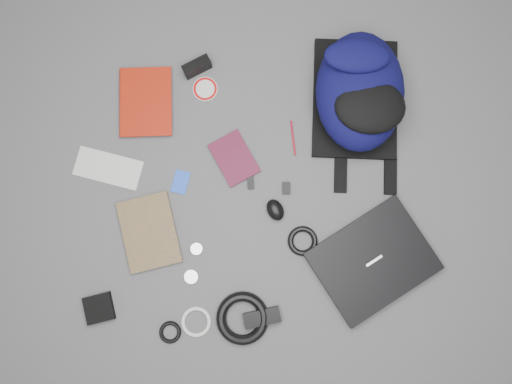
{
  "coord_description": "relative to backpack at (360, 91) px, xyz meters",
  "views": [
    {
      "loc": [
        -0.02,
        -0.2,
        1.78
      ],
      "look_at": [
        0.0,
        0.0,
        0.02
      ],
      "focal_mm": 35.0,
      "sensor_mm": 36.0,
      "label": 1
    }
  ],
  "objects": [
    {
      "name": "headphone_right",
      "position": [
        -0.66,
        -0.57,
        -0.09
      ],
      "size": [
        0.05,
        0.05,
        0.01
      ],
      "primitive_type": "cylinder",
      "rotation": [
        0.0,
        0.0,
        0.02
      ],
      "color": "silver",
      "rests_on": "ground"
    },
    {
      "name": "pen_red",
      "position": [
        -0.24,
        -0.12,
        -0.1
      ],
      "size": [
        0.01,
        0.13,
        0.01
      ],
      "primitive_type": "cylinder",
      "rotation": [
        1.57,
        0.0,
        -0.01
      ],
      "color": "maroon",
      "rests_on": "ground"
    },
    {
      "name": "usb_silver",
      "position": [
        -0.47,
        -0.23,
        -0.1
      ],
      "size": [
        0.03,
        0.05,
        0.01
      ],
      "primitive_type": "cube",
      "rotation": [
        0.0,
        0.0,
        -0.27
      ],
      "color": "silver",
      "rests_on": "ground"
    },
    {
      "name": "comic_book",
      "position": [
        -0.88,
        -0.41,
        -0.09
      ],
      "size": [
        0.22,
        0.28,
        0.02
      ],
      "primitive_type": "imported",
      "rotation": [
        0.0,
        0.0,
        0.13
      ],
      "color": "#C69C0E",
      "rests_on": "ground"
    },
    {
      "name": "earbud_coil",
      "position": [
        -0.75,
        -0.75,
        -0.09
      ],
      "size": [
        0.1,
        0.1,
        0.01
      ],
      "primitive_type": "torus",
      "rotation": [
        0.0,
        0.0,
        -0.38
      ],
      "color": "black",
      "rests_on": "ground"
    },
    {
      "name": "power_cord_coil",
      "position": [
        -0.5,
        -0.73,
        -0.08
      ],
      "size": [
        0.2,
        0.2,
        0.04
      ],
      "primitive_type": "torus",
      "rotation": [
        0.0,
        0.0,
        -0.09
      ],
      "color": "black",
      "rests_on": "ground"
    },
    {
      "name": "dvd_case",
      "position": [
        -0.46,
        -0.16,
        -0.09
      ],
      "size": [
        0.18,
        0.21,
        0.01
      ],
      "primitive_type": "cube",
      "rotation": [
        0.0,
        0.0,
        0.39
      ],
      "color": "#3E0C1D",
      "rests_on": "ground"
    },
    {
      "name": "ground",
      "position": [
        -0.4,
        -0.3,
        -0.1
      ],
      "size": [
        4.0,
        4.0,
        0.0
      ],
      "primitive_type": "plane",
      "color": "#4F4F51",
      "rests_on": "ground"
    },
    {
      "name": "mouse",
      "position": [
        -0.34,
        -0.37,
        -0.08
      ],
      "size": [
        0.08,
        0.09,
        0.04
      ],
      "primitive_type": "ellipsoid",
      "rotation": [
        0.0,
        0.0,
        0.34
      ],
      "color": "black",
      "rests_on": "ground"
    },
    {
      "name": "sticker_disc",
      "position": [
        -0.54,
        0.11,
        -0.1
      ],
      "size": [
        0.12,
        0.12,
        0.0
      ],
      "primitive_type": "cylinder",
      "rotation": [
        0.0,
        0.0,
        0.32
      ],
      "color": "silver",
      "rests_on": "ground"
    },
    {
      "name": "cable_coil",
      "position": [
        -0.25,
        -0.49,
        -0.09
      ],
      "size": [
        0.13,
        0.13,
        0.02
      ],
      "primitive_type": "torus",
      "rotation": [
        0.0,
        0.0,
        -0.24
      ],
      "color": "black",
      "rests_on": "ground"
    },
    {
      "name": "power_brick",
      "position": [
        -0.43,
        -0.73,
        -0.08
      ],
      "size": [
        0.13,
        0.07,
        0.03
      ],
      "primitive_type": "cube",
      "rotation": [
        0.0,
        0.0,
        0.09
      ],
      "color": "black",
      "rests_on": "ground"
    },
    {
      "name": "headphone_left",
      "position": [
        -0.63,
        -0.47,
        -0.09
      ],
      "size": [
        0.05,
        0.05,
        0.01
      ],
      "primitive_type": "cylinder",
      "rotation": [
        0.0,
        0.0,
        0.24
      ],
      "color": "silver",
      "rests_on": "ground"
    },
    {
      "name": "id_badge",
      "position": [
        -0.66,
        -0.23,
        -0.1
      ],
      "size": [
        0.08,
        0.1,
        0.0
      ],
      "primitive_type": "cube",
      "rotation": [
        0.0,
        0.0,
        -0.35
      ],
      "color": "blue",
      "rests_on": "ground"
    },
    {
      "name": "textbook_red",
      "position": [
        -0.85,
        0.09,
        -0.09
      ],
      "size": [
        0.21,
        0.27,
        0.03
      ],
      "primitive_type": "imported",
      "rotation": [
        0.0,
        0.0,
        -0.09
      ],
      "color": "#931708",
      "rests_on": "ground"
    },
    {
      "name": "usb_black",
      "position": [
        -0.41,
        -0.25,
        -0.09
      ],
      "size": [
        0.03,
        0.06,
        0.01
      ],
      "primitive_type": "cube",
      "rotation": [
        0.0,
        0.0,
        -0.07
      ],
      "color": "black",
      "rests_on": "ground"
    },
    {
      "name": "key_fob",
      "position": [
        -0.29,
        -0.29,
        -0.09
      ],
      "size": [
        0.03,
        0.05,
        0.01
      ],
      "primitive_type": "cube",
      "rotation": [
        0.0,
        0.0,
        -0.12
      ],
      "color": "black",
      "rests_on": "ground"
    },
    {
      "name": "backpack",
      "position": [
        0.0,
        0.0,
        0.0
      ],
      "size": [
        0.4,
        0.52,
        0.2
      ],
      "primitive_type": null,
      "rotation": [
        0.0,
        0.0,
        -0.16
      ],
      "color": "black",
      "rests_on": "ground"
    },
    {
      "name": "white_cable_coil",
      "position": [
        -0.66,
        -0.72,
        -0.09
      ],
      "size": [
        0.13,
        0.13,
        0.01
      ],
      "primitive_type": "torus",
      "rotation": [
        0.0,
        0.0,
        -0.3
      ],
      "color": "silver",
      "rests_on": "ground"
    },
    {
      "name": "laptop",
      "position": [
        -0.02,
        -0.59,
        -0.08
      ],
      "size": [
        0.48,
        0.44,
        0.04
      ],
      "primitive_type": "cube",
      "rotation": [
        0.0,
        0.0,
        0.45
      ],
      "color": "black",
      "rests_on": "ground"
    },
    {
      "name": "envelope",
      "position": [
        -0.92,
        -0.15,
        -0.1
      ],
      "size": [
        0.26,
        0.19,
        0.0
      ],
      "primitive_type": "cube",
      "rotation": [
        0.0,
        0.0,
        -0.37
      ],
      "color": "silver",
      "rests_on": "ground"
    },
    {
      "name": "pen_teal",
      "position": [
        -0.43,
        -0.14,
        -0.1
      ],
      "size": [
        0.03,
        0.12,
        0.01
      ],
      "primitive_type": "cylinder",
      "rotation": [
        1.57,
        0.0,
        0.2
      ],
      "color": "#0E6D80",
      "rests_on": "ground"
    },
    {
      "name": "compact_camera",
      "position": [
        -0.56,
        0.18,
        -0.07
      ],
      "size": [
        0.11,
        0.07,
        0.06
      ],
      "primitive_type": "cube",
      "rotation": [
        0.0,
        0.0,
        0.37
      ],
      "color": "black",
      "rests_on": "ground"
    },
    {
      "name": "pouch",
      "position": [
        -0.99,
        -0.64,
        -0.09
      ],
      "size": [
        0.11,
        0.11,
        0.02
      ],
      "primitive_type": "cube",
      "rotation": [
        0.0,
        0.0,
        0.13
      ],
      "color": "black",
      "rests_on": "ground"
    }
  ]
}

